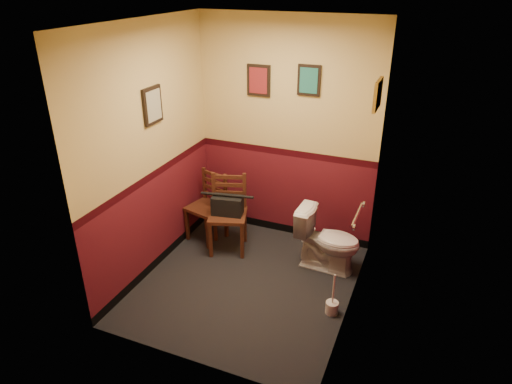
% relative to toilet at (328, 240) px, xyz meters
% --- Properties ---
extents(floor, '(2.20, 2.40, 0.00)m').
position_rel_toilet_xyz_m(floor, '(-0.72, -0.63, -0.36)').
color(floor, black).
rests_on(floor, ground).
extents(ceiling, '(2.20, 2.40, 0.00)m').
position_rel_toilet_xyz_m(ceiling, '(-0.72, -0.63, 2.34)').
color(ceiling, silver).
rests_on(ceiling, ground).
extents(wall_back, '(2.20, 0.00, 2.70)m').
position_rel_toilet_xyz_m(wall_back, '(-0.72, 0.57, 0.99)').
color(wall_back, maroon).
rests_on(wall_back, ground).
extents(wall_front, '(2.20, 0.00, 2.70)m').
position_rel_toilet_xyz_m(wall_front, '(-0.72, -1.83, 0.99)').
color(wall_front, maroon).
rests_on(wall_front, ground).
extents(wall_left, '(0.00, 2.40, 2.70)m').
position_rel_toilet_xyz_m(wall_left, '(-1.82, -0.63, 0.99)').
color(wall_left, maroon).
rests_on(wall_left, ground).
extents(wall_right, '(0.00, 2.40, 2.70)m').
position_rel_toilet_xyz_m(wall_right, '(0.38, -0.63, 0.99)').
color(wall_right, maroon).
rests_on(wall_right, ground).
extents(grab_bar, '(0.05, 0.56, 0.06)m').
position_rel_toilet_xyz_m(grab_bar, '(0.35, -0.38, 0.59)').
color(grab_bar, silver).
rests_on(grab_bar, wall_right).
extents(framed_print_back_a, '(0.28, 0.04, 0.36)m').
position_rel_toilet_xyz_m(framed_print_back_a, '(-1.07, 0.55, 1.59)').
color(framed_print_back_a, black).
rests_on(framed_print_back_a, wall_back).
extents(framed_print_back_b, '(0.26, 0.04, 0.34)m').
position_rel_toilet_xyz_m(framed_print_back_b, '(-0.47, 0.55, 1.64)').
color(framed_print_back_b, black).
rests_on(framed_print_back_b, wall_back).
extents(framed_print_left, '(0.04, 0.30, 0.38)m').
position_rel_toilet_xyz_m(framed_print_left, '(-1.80, -0.53, 1.49)').
color(framed_print_left, black).
rests_on(framed_print_left, wall_left).
extents(framed_print_right, '(0.04, 0.34, 0.28)m').
position_rel_toilet_xyz_m(framed_print_right, '(0.36, -0.03, 1.69)').
color(framed_print_right, olive).
rests_on(framed_print_right, wall_right).
extents(toilet, '(0.74, 0.44, 0.71)m').
position_rel_toilet_xyz_m(toilet, '(0.00, 0.00, 0.00)').
color(toilet, white).
rests_on(toilet, floor).
extents(toilet_brush, '(0.13, 0.13, 0.46)m').
position_rel_toilet_xyz_m(toilet_brush, '(0.25, -0.75, -0.28)').
color(toilet_brush, silver).
rests_on(toilet_brush, floor).
extents(chair_left, '(0.49, 0.49, 0.87)m').
position_rel_toilet_xyz_m(chair_left, '(-1.56, 0.09, 0.08)').
color(chair_left, '#512718').
rests_on(chair_left, floor).
extents(chair_right, '(0.55, 0.55, 0.93)m').
position_rel_toilet_xyz_m(chair_right, '(-1.22, -0.04, 0.11)').
color(chair_right, '#512718').
rests_on(chair_right, floor).
extents(handbag, '(0.39, 0.24, 0.26)m').
position_rel_toilet_xyz_m(handbag, '(-1.21, -0.08, 0.25)').
color(handbag, black).
rests_on(handbag, chair_right).
extents(tp_stack, '(0.23, 0.12, 0.20)m').
position_rel_toilet_xyz_m(tp_stack, '(-0.32, 0.45, -0.27)').
color(tp_stack, silver).
rests_on(tp_stack, floor).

